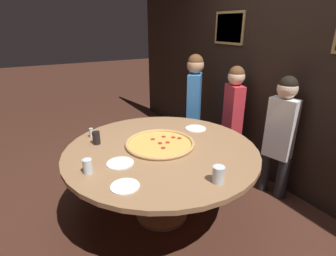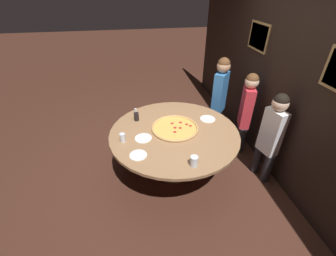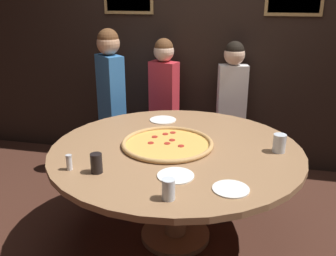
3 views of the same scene
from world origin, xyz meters
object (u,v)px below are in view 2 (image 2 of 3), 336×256
object	(u,v)px
giant_pizza	(175,128)
white_plate_right_side	(143,138)
drink_cup_front_edge	(123,138)
diner_far_right	(271,134)
diner_far_left	(220,94)
drink_cup_beside_pizza	(136,117)
white_plate_beside_cup	(208,119)
dining_table	(174,138)
white_plate_near_front	(138,155)
drink_cup_far_right	(194,161)
condiment_shaker	(136,111)
diner_centre_back	(246,109)

from	to	relation	value
giant_pizza	white_plate_right_side	distance (m)	0.48
drink_cup_front_edge	white_plate_right_side	distance (m)	0.27
diner_far_right	diner_far_left	size ratio (longest dim) A/B	0.92
drink_cup_beside_pizza	white_plate_beside_cup	world-z (taller)	drink_cup_beside_pizza
giant_pizza	white_plate_right_side	bearing A→B (deg)	-71.05
dining_table	white_plate_near_front	world-z (taller)	white_plate_near_front
diner_far_left	dining_table	bearing A→B (deg)	172.98
white_plate_near_front	dining_table	bearing A→B (deg)	128.92
drink_cup_far_right	condiment_shaker	world-z (taller)	drink_cup_far_right
white_plate_right_side	drink_cup_front_edge	bearing A→B (deg)	-86.37
dining_table	drink_cup_front_edge	distance (m)	0.72
dining_table	condiment_shaker	size ratio (longest dim) A/B	18.06
drink_cup_far_right	drink_cup_beside_pizza	bearing A→B (deg)	-152.25
drink_cup_beside_pizza	white_plate_right_side	size ratio (longest dim) A/B	0.55
dining_table	drink_cup_far_right	size ratio (longest dim) A/B	13.99
drink_cup_beside_pizza	diner_far_right	size ratio (longest dim) A/B	0.09
drink_cup_front_edge	white_plate_right_side	size ratio (longest dim) A/B	0.52
drink_cup_front_edge	diner_far_left	world-z (taller)	diner_far_left
dining_table	drink_cup_far_right	xyz separation A→B (m)	(0.69, 0.08, 0.18)
white_plate_beside_cup	condiment_shaker	distance (m)	1.09
white_plate_beside_cup	condiment_shaker	xyz separation A→B (m)	(-0.33, -1.04, 0.05)
drink_cup_beside_pizza	white_plate_beside_cup	size ratio (longest dim) A/B	0.54
diner_far_right	diner_far_left	bearing A→B (deg)	0.69
giant_pizza	white_plate_right_side	world-z (taller)	giant_pizza
diner_far_left	diner_far_right	bearing A→B (deg)	-124.45
drink_cup_far_right	white_plate_right_side	world-z (taller)	drink_cup_far_right
condiment_shaker	white_plate_beside_cup	bearing A→B (deg)	72.26
dining_table	white_plate_near_front	xyz separation A→B (m)	(0.42, -0.51, 0.12)
white_plate_beside_cup	diner_far_left	distance (m)	0.75
white_plate_beside_cup	white_plate_near_front	size ratio (longest dim) A/B	1.09
drink_cup_front_edge	white_plate_beside_cup	xyz separation A→B (m)	(-0.33, 1.24, -0.05)
giant_pizza	drink_cup_beside_pizza	world-z (taller)	drink_cup_beside_pizza
white_plate_beside_cup	diner_centre_back	bearing A→B (deg)	102.88
white_plate_beside_cup	white_plate_near_front	distance (m)	1.24
giant_pizza	diner_far_right	world-z (taller)	diner_far_right
drink_cup_front_edge	diner_far_right	size ratio (longest dim) A/B	0.09
giant_pizza	drink_cup_far_right	world-z (taller)	drink_cup_far_right
drink_cup_beside_pizza	diner_centre_back	size ratio (longest dim) A/B	0.09
drink_cup_beside_pizza	diner_far_right	xyz separation A→B (m)	(0.68, 1.74, -0.04)
drink_cup_beside_pizza	diner_far_right	distance (m)	1.87
giant_pizza	white_plate_near_front	distance (m)	0.72
giant_pizza	white_plate_beside_cup	distance (m)	0.55
drink_cup_beside_pizza	dining_table	bearing A→B (deg)	51.66
drink_cup_front_edge	condiment_shaker	distance (m)	0.69
giant_pizza	diner_centre_back	world-z (taller)	diner_centre_back
white_plate_beside_cup	diner_far_left	size ratio (longest dim) A/B	0.15
giant_pizza	white_plate_near_front	size ratio (longest dim) A/B	3.18
white_plate_right_side	diner_far_right	bearing A→B (deg)	82.88
diner_far_right	diner_far_left	distance (m)	1.19
white_plate_right_side	drink_cup_far_right	bearing A→B (deg)	40.09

